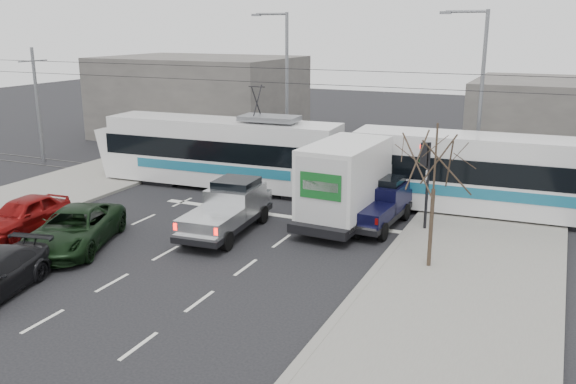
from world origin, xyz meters
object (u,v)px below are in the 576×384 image
at_px(traffic_signal, 425,167).
at_px(bare_tree, 435,163).
at_px(navy_pickup, 379,203).
at_px(silver_pickup, 229,207).
at_px(red_car, 23,215).
at_px(street_lamp_far, 284,80).
at_px(box_truck, 350,182).
at_px(street_lamp_near, 478,91).
at_px(green_car, 74,229).
at_px(tram, 346,162).

bearing_deg(traffic_signal, bare_tree, -74.24).
bearing_deg(navy_pickup, traffic_signal, 2.02).
xyz_separation_m(silver_pickup, red_car, (-7.66, -3.61, -0.28)).
xyz_separation_m(street_lamp_far, box_truck, (7.51, -9.56, -3.34)).
xyz_separation_m(navy_pickup, red_car, (-13.07, -6.89, -0.24)).
xyz_separation_m(bare_tree, traffic_signal, (-1.13, 4.00, -1.05)).
bearing_deg(traffic_signal, navy_pickup, 178.77).
relative_size(bare_tree, street_lamp_far, 0.56).
bearing_deg(bare_tree, traffic_signal, 105.76).
distance_m(box_truck, navy_pickup, 1.53).
bearing_deg(street_lamp_far, street_lamp_near, -9.87).
relative_size(bare_tree, green_car, 0.93).
distance_m(street_lamp_far, silver_pickup, 13.81).
bearing_deg(street_lamp_far, green_car, -93.44).
xyz_separation_m(traffic_signal, street_lamp_far, (-10.66, 9.50, 2.37)).
bearing_deg(box_truck, green_car, -136.42).
bearing_deg(silver_pickup, navy_pickup, 26.70).
bearing_deg(bare_tree, navy_pickup, 126.38).
bearing_deg(green_car, street_lamp_far, 66.11).
bearing_deg(box_truck, tram, 114.60).
relative_size(bare_tree, box_truck, 0.69).
bearing_deg(street_lamp_far, tram, -45.47).
bearing_deg(street_lamp_near, street_lamp_far, 170.13).
bearing_deg(red_car, green_car, -13.69).
distance_m(navy_pickup, green_car, 12.33).
xyz_separation_m(tram, silver_pickup, (-2.82, -6.42, -0.88)).
height_order(street_lamp_near, red_car, street_lamp_near).
height_order(box_truck, red_car, box_truck).
distance_m(bare_tree, street_lamp_near, 11.58).
distance_m(street_lamp_far, navy_pickup, 13.58).
xyz_separation_m(traffic_signal, box_truck, (-3.15, -0.06, -0.97)).
height_order(street_lamp_far, navy_pickup, street_lamp_far).
bearing_deg(red_car, street_lamp_near, 38.32).
height_order(bare_tree, navy_pickup, bare_tree).
bearing_deg(street_lamp_near, bare_tree, -88.58).
distance_m(traffic_signal, street_lamp_near, 7.91).
bearing_deg(traffic_signal, street_lamp_near, 83.59).
xyz_separation_m(tram, box_truck, (1.29, -3.25, -0.12)).
height_order(tram, red_car, tram).
height_order(green_car, red_car, green_car).
relative_size(silver_pickup, navy_pickup, 1.20).
relative_size(street_lamp_far, tram, 0.34).
bearing_deg(tram, bare_tree, -55.04).
height_order(traffic_signal, street_lamp_far, street_lamp_far).
bearing_deg(navy_pickup, red_car, -148.97).
xyz_separation_m(tram, red_car, (-10.48, -10.03, -1.15)).
height_order(tram, navy_pickup, tram).
relative_size(tram, green_car, 4.85).
xyz_separation_m(street_lamp_far, navy_pickup, (8.81, -9.46, -4.14)).
distance_m(bare_tree, silver_pickup, 8.87).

